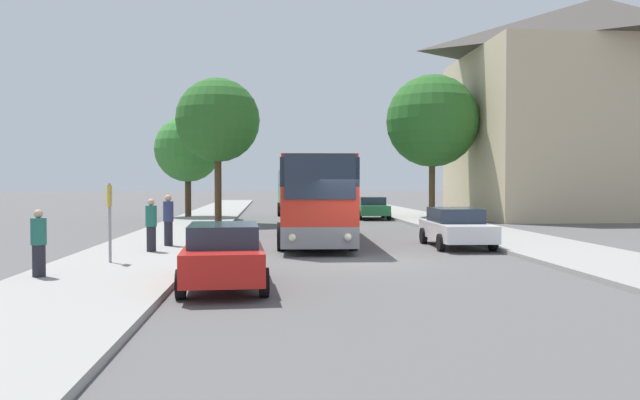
{
  "coord_description": "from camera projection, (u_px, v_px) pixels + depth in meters",
  "views": [
    {
      "loc": [
        -2.82,
        -18.71,
        2.42
      ],
      "look_at": [
        -0.44,
        11.02,
        1.55
      ],
      "focal_mm": 35.0,
      "sensor_mm": 36.0,
      "label": 1
    }
  ],
  "objects": [
    {
      "name": "tree_left_far",
      "position": [
        188.0,
        149.0,
        40.79
      ],
      "size": [
        4.33,
        4.33,
        6.6
      ],
      "color": "#47331E",
      "rests_on": "sidewalk_left"
    },
    {
      "name": "pedestrian_walking_back",
      "position": [
        39.0,
        243.0,
        14.86
      ],
      "size": [
        0.36,
        0.36,
        1.61
      ],
      "rotation": [
        0.0,
        0.0,
        4.55
      ],
      "color": "#23232D",
      "rests_on": "sidewalk_left"
    },
    {
      "name": "tree_right_near",
      "position": [
        432.0,
        121.0,
        40.71
      ],
      "size": [
        6.02,
        6.02,
        9.27
      ],
      "color": "#513D23",
      "rests_on": "sidewalk_right"
    },
    {
      "name": "pedestrian_waiting_far",
      "position": [
        168.0,
        220.0,
        22.12
      ],
      "size": [
        0.36,
        0.36,
        1.81
      ],
      "rotation": [
        0.0,
        0.0,
        1.89
      ],
      "color": "#23232D",
      "rests_on": "sidewalk_left"
    },
    {
      "name": "parked_car_right_far",
      "position": [
        372.0,
        207.0,
        40.63
      ],
      "size": [
        2.18,
        4.48,
        1.44
      ],
      "rotation": [
        0.0,
        0.0,
        3.1
      ],
      "color": "#236B38",
      "rests_on": "ground_plane"
    },
    {
      "name": "ground_plane",
      "position": [
        363.0,
        261.0,
        18.94
      ],
      "size": [
        300.0,
        300.0,
        0.0
      ],
      "primitive_type": "plane",
      "color": "#565454",
      "rests_on": "ground"
    },
    {
      "name": "building_right_background",
      "position": [
        598.0,
        108.0,
        42.64
      ],
      "size": [
        18.02,
        12.85,
        15.01
      ],
      "color": "#C6B28E",
      "rests_on": "ground_plane"
    },
    {
      "name": "parked_car_left_curb",
      "position": [
        224.0,
        254.0,
        14.17
      ],
      "size": [
        2.09,
        4.29,
        1.47
      ],
      "rotation": [
        0.0,
        0.0,
        0.06
      ],
      "color": "red",
      "rests_on": "ground_plane"
    },
    {
      "name": "parked_car_right_near",
      "position": [
        456.0,
        227.0,
        23.11
      ],
      "size": [
        2.13,
        4.52,
        1.44
      ],
      "rotation": [
        0.0,
        0.0,
        3.11
      ],
      "color": "silver",
      "rests_on": "ground_plane"
    },
    {
      "name": "tree_left_near",
      "position": [
        218.0,
        120.0,
        35.65
      ],
      "size": [
        4.8,
        4.8,
        8.21
      ],
      "color": "#47331E",
      "rests_on": "sidewalk_left"
    },
    {
      "name": "bus_front",
      "position": [
        314.0,
        198.0,
        25.11
      ],
      "size": [
        3.1,
        10.96,
        3.33
      ],
      "rotation": [
        0.0,
        0.0,
        -0.04
      ],
      "color": "gray",
      "rests_on": "ground_plane"
    },
    {
      "name": "bus_stop_sign",
      "position": [
        110.0,
        213.0,
        17.5
      ],
      "size": [
        0.08,
        0.45,
        2.23
      ],
      "color": "gray",
      "rests_on": "sidewalk_left"
    },
    {
      "name": "bus_middle",
      "position": [
        302.0,
        192.0,
        40.4
      ],
      "size": [
        3.06,
        11.79,
        3.26
      ],
      "rotation": [
        0.0,
        0.0,
        0.04
      ],
      "color": "silver",
      "rests_on": "ground_plane"
    },
    {
      "name": "sidewalk_right",
      "position": [
        585.0,
        257.0,
        19.49
      ],
      "size": [
        4.0,
        120.0,
        0.15
      ],
      "primitive_type": "cube",
      "color": "gray",
      "rests_on": "ground_plane"
    },
    {
      "name": "sidewalk_left",
      "position": [
        128.0,
        261.0,
        18.38
      ],
      "size": [
        4.0,
        120.0,
        0.15
      ],
      "primitive_type": "cube",
      "color": "gray",
      "rests_on": "ground_plane"
    },
    {
      "name": "pedestrian_waiting_near",
      "position": [
        151.0,
        225.0,
        20.26
      ],
      "size": [
        0.36,
        0.36,
        1.72
      ],
      "rotation": [
        0.0,
        0.0,
        0.19
      ],
      "color": "#23232D",
      "rests_on": "sidewalk_left"
    }
  ]
}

